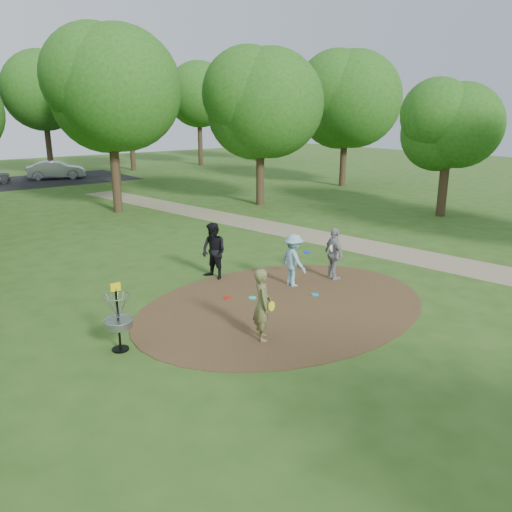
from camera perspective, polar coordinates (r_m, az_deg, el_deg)
ground at (r=13.39m, az=3.24°, el=-5.64°), size 100.00×100.00×0.00m
dirt_clearing at (r=13.38m, az=3.24°, el=-5.61°), size 8.40×8.40×0.02m
footpath at (r=19.26m, az=13.69°, el=0.78°), size 7.55×39.89×0.01m
parking_lot at (r=40.84m, az=-24.10°, el=7.81°), size 14.00×8.00×0.01m
player_observer_with_disc at (r=11.16m, az=0.72°, el=-5.57°), size 0.65×0.73×1.68m
player_throwing_with_disc at (r=14.63m, az=4.29°, el=-0.49°), size 1.06×1.06×1.57m
player_walking_with_disc at (r=15.26m, az=-4.85°, el=0.54°), size 0.80×0.95×1.75m
player_waiting_with_disc at (r=15.33m, az=8.92°, el=0.22°), size 0.65×1.02×1.62m
disc_ground_cyan at (r=13.81m, az=-0.41°, el=-4.79°), size 0.22×0.22×0.02m
disc_ground_blue at (r=14.15m, az=6.76°, el=-4.39°), size 0.22×0.22×0.02m
disc_ground_red at (r=13.83m, az=-3.31°, el=-4.79°), size 0.22×0.22×0.02m
car_right at (r=41.44m, az=-21.91°, el=9.11°), size 4.43×2.80×1.38m
disc_golf_basket at (r=11.04m, az=-15.53°, el=-6.24°), size 0.63×0.63×1.54m
tree_ring at (r=22.32m, az=-9.43°, el=17.00°), size 37.34×45.52×9.46m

